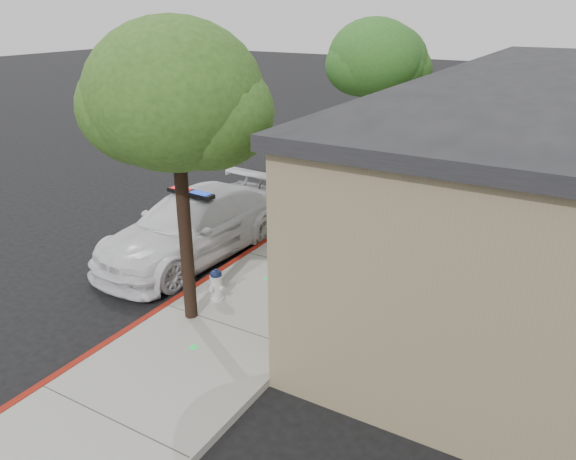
{
  "coord_description": "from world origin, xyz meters",
  "views": [
    {
      "loc": [
        7.24,
        -7.33,
        5.87
      ],
      "look_at": [
        1.23,
        3.01,
        0.99
      ],
      "focal_mm": 34.39,
      "sensor_mm": 36.0,
      "label": 1
    }
  ],
  "objects_px": {
    "street_tree_near": "(175,103)",
    "street_tree_far": "(384,65)",
    "police_car": "(193,226)",
    "street_tree_mid": "(374,63)",
    "fire_hydrant": "(216,285)"
  },
  "relations": [
    {
      "from": "street_tree_far",
      "to": "police_car",
      "type": "bearing_deg",
      "value": -104.37
    },
    {
      "from": "street_tree_mid",
      "to": "street_tree_far",
      "type": "xyz_separation_m",
      "value": [
        0.04,
        0.76,
        -0.13
      ]
    },
    {
      "from": "fire_hydrant",
      "to": "street_tree_mid",
      "type": "bearing_deg",
      "value": 94.77
    },
    {
      "from": "police_car",
      "to": "fire_hydrant",
      "type": "bearing_deg",
      "value": -36.75
    },
    {
      "from": "police_car",
      "to": "street_tree_far",
      "type": "distance_m",
      "value": 8.41
    },
    {
      "from": "police_car",
      "to": "street_tree_mid",
      "type": "xyz_separation_m",
      "value": [
        1.88,
        6.72,
        3.45
      ]
    },
    {
      "from": "street_tree_mid",
      "to": "street_tree_far",
      "type": "relative_size",
      "value": 1.03
    },
    {
      "from": "fire_hydrant",
      "to": "street_tree_near",
      "type": "height_order",
      "value": "street_tree_near"
    },
    {
      "from": "street_tree_far",
      "to": "fire_hydrant",
      "type": "bearing_deg",
      "value": -89.33
    },
    {
      "from": "street_tree_near",
      "to": "street_tree_far",
      "type": "height_order",
      "value": "street_tree_near"
    },
    {
      "from": "fire_hydrant",
      "to": "street_tree_near",
      "type": "distance_m",
      "value": 3.92
    },
    {
      "from": "police_car",
      "to": "street_tree_mid",
      "type": "bearing_deg",
      "value": 78.57
    },
    {
      "from": "fire_hydrant",
      "to": "street_tree_mid",
      "type": "relative_size",
      "value": 0.13
    },
    {
      "from": "fire_hydrant",
      "to": "street_tree_mid",
      "type": "distance_m",
      "value": 9.27
    },
    {
      "from": "police_car",
      "to": "street_tree_mid",
      "type": "height_order",
      "value": "street_tree_mid"
    }
  ]
}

